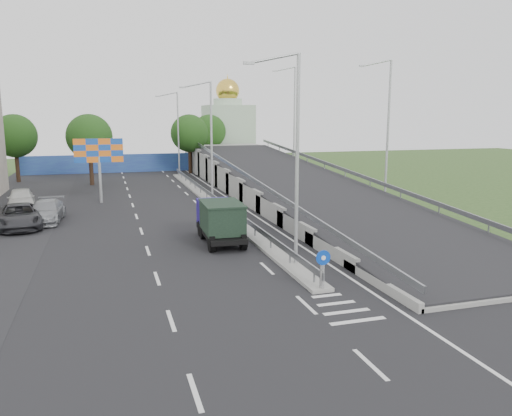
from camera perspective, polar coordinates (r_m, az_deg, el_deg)
name	(u,v)px	position (r m, az deg, el deg)	size (l,w,h in m)	color
ground	(345,312)	(19.75, 10.17, -11.58)	(160.00, 160.00, 0.00)	#2D4C1E
road_surface	(186,217)	(37.40, -8.05, -0.99)	(26.00, 90.00, 0.04)	black
median	(214,204)	(41.77, -4.84, 0.42)	(1.00, 44.00, 0.20)	gray
overpass_ramp	(298,181)	(43.67, 4.81, 3.05)	(10.00, 50.00, 3.50)	gray
median_guardrail	(214,197)	(41.67, -4.85, 1.29)	(0.09, 44.00, 0.71)	gray
sign_bollard	(322,269)	(21.25, 7.60, -6.95)	(0.64, 0.23, 1.67)	black
lamp_post_near	(294,149)	(23.91, 4.32, 6.72)	(2.74, 0.18, 10.08)	#B2B5B7
lamp_post_mid	(209,135)	(43.15, -5.37, 8.36)	(2.74, 0.18, 10.08)	#B2B5B7
lamp_post_far	(177,129)	(62.86, -9.06, 8.92)	(2.74, 0.18, 10.08)	#B2B5B7
blue_wall	(141,163)	(68.68, -13.05, 5.05)	(30.00, 0.50, 2.40)	#2B3B9E
church	(228,130)	(78.49, -3.22, 8.95)	(7.00, 7.00, 13.80)	#B2CCAD
billboard	(99,154)	(44.37, -17.53, 5.88)	(4.00, 0.24, 5.50)	#B2B5B7
tree_left_mid	(89,137)	(56.32, -18.51, 7.71)	(4.80, 4.80, 7.60)	black
tree_median_far	(189,133)	(65.14, -7.62, 8.45)	(4.80, 4.80, 7.60)	black
tree_left_far	(15,136)	(62.03, -25.86, 7.41)	(4.80, 4.80, 7.60)	black
tree_ramp_far	(209,132)	(72.74, -5.38, 8.70)	(4.80, 4.80, 7.60)	black
dump_truck	(220,219)	(29.51, -4.16, -1.26)	(2.33, 5.71, 2.49)	black
parked_car_c	(19,216)	(36.75, -25.42, -0.85)	(2.64, 5.73, 1.59)	#2C2C30
parked_car_d	(46,211)	(38.00, -22.86, -0.37)	(2.13, 5.25, 1.52)	gray
parked_car_e	(21,199)	(44.07, -25.25, 0.95)	(1.98, 4.93, 1.68)	beige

